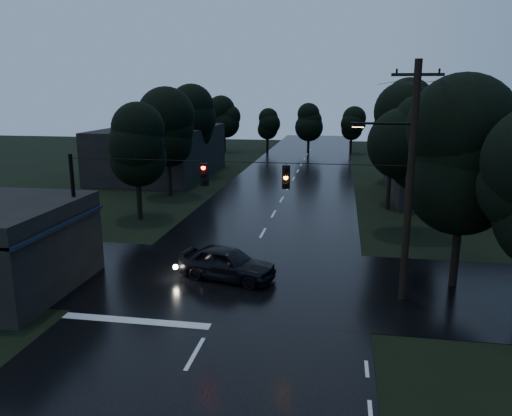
% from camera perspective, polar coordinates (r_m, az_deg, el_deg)
% --- Properties ---
extents(main_road, '(12.00, 120.00, 0.02)m').
position_cam_1_polar(main_road, '(41.11, 2.95, 0.95)').
color(main_road, black).
rests_on(main_road, ground).
extents(cross_street, '(60.00, 9.00, 0.02)m').
position_cam_1_polar(cross_street, '(24.05, -2.20, -8.17)').
color(cross_street, black).
rests_on(cross_street, ground).
extents(building_far_right, '(10.00, 14.00, 4.40)m').
position_cam_1_polar(building_far_right, '(45.35, 21.52, 4.03)').
color(building_far_right, black).
rests_on(building_far_right, ground).
extents(building_far_left, '(10.00, 16.00, 5.00)m').
position_cam_1_polar(building_far_left, '(53.63, -10.81, 6.35)').
color(building_far_left, black).
rests_on(building_far_left, ground).
extents(utility_pole_main, '(3.50, 0.30, 10.00)m').
position_cam_1_polar(utility_pole_main, '(21.36, 16.96, 3.17)').
color(utility_pole_main, black).
rests_on(utility_pole_main, ground).
extents(utility_pole_far, '(2.00, 0.30, 7.50)m').
position_cam_1_polar(utility_pole_far, '(38.37, 15.12, 5.49)').
color(utility_pole_far, black).
rests_on(utility_pole_far, ground).
extents(anchor_pole_left, '(0.18, 0.18, 6.00)m').
position_cam_1_polar(anchor_pole_left, '(24.86, -19.94, -1.00)').
color(anchor_pole_left, black).
rests_on(anchor_pole_left, ground).
extents(span_signals, '(15.00, 0.37, 1.12)m').
position_cam_1_polar(span_signals, '(21.57, -1.42, 3.81)').
color(span_signals, black).
rests_on(span_signals, ground).
extents(tree_corner_near, '(4.48, 4.48, 9.44)m').
position_cam_1_polar(tree_corner_near, '(23.66, 22.76, 5.46)').
color(tree_corner_near, black).
rests_on(tree_corner_near, ground).
extents(tree_left_a, '(3.92, 3.92, 8.26)m').
position_cam_1_polar(tree_left_a, '(34.87, -13.54, 7.10)').
color(tree_left_a, black).
rests_on(tree_left_a, ground).
extents(tree_left_b, '(4.20, 4.20, 8.85)m').
position_cam_1_polar(tree_left_b, '(42.48, -10.08, 8.83)').
color(tree_left_b, black).
rests_on(tree_left_b, ground).
extents(tree_left_c, '(4.48, 4.48, 9.44)m').
position_cam_1_polar(tree_left_c, '(52.13, -7.00, 10.15)').
color(tree_left_c, black).
rests_on(tree_left_c, ground).
extents(tree_right_a, '(4.20, 4.20, 8.85)m').
position_cam_1_polar(tree_right_a, '(32.33, 17.49, 7.06)').
color(tree_right_a, black).
rests_on(tree_right_a, ground).
extents(tree_right_b, '(4.48, 4.48, 9.44)m').
position_cam_1_polar(tree_right_b, '(40.28, 16.91, 8.76)').
color(tree_right_b, black).
rests_on(tree_right_b, ground).
extents(tree_right_c, '(4.76, 4.76, 10.03)m').
position_cam_1_polar(tree_right_c, '(50.25, 16.26, 10.03)').
color(tree_right_c, black).
rests_on(tree_right_c, ground).
extents(car, '(5.01, 2.92, 1.60)m').
position_cam_1_polar(car, '(23.89, -3.33, -6.28)').
color(car, black).
rests_on(car, ground).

